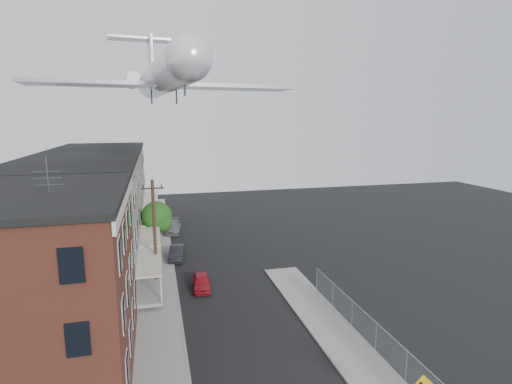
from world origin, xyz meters
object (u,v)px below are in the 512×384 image
Objects in this scene: street_tree at (158,218)px; airplane at (164,76)px; utility_pole at (155,232)px; car_near at (201,282)px; car_far at (172,227)px; car_mid at (177,253)px.

airplane reaches higher than street_tree.
car_near is (3.54, -1.42, -4.07)m from utility_pole.
car_far is (2.00, 16.16, -3.99)m from utility_pole.
street_tree reaches higher than car_mid.
utility_pole is 2.30× the size of car_mid.
car_near is 17.58m from airplane.
airplane is (1.01, -6.44, 13.89)m from street_tree.
car_mid is 0.16× the size of airplane.
car_far is at bearing 87.02° from airplane.
car_mid is 9.82m from car_far.
street_tree is 0.21× the size of airplane.
street_tree is at bearing 121.95° from car_mid.
utility_pole is 13.20m from airplane.
street_tree is 12.13m from car_near.
utility_pole is at bearing -90.76° from car_far.
airplane is at bearing -81.05° from street_tree.
utility_pole is 1.89× the size of car_far.
car_near is at bearing -74.20° from street_tree.
airplane is at bearing -96.09° from car_mid.
car_mid is (1.67, -3.58, -2.81)m from street_tree.
utility_pole is at bearing -91.89° from street_tree.
car_near is 0.90× the size of car_mid.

